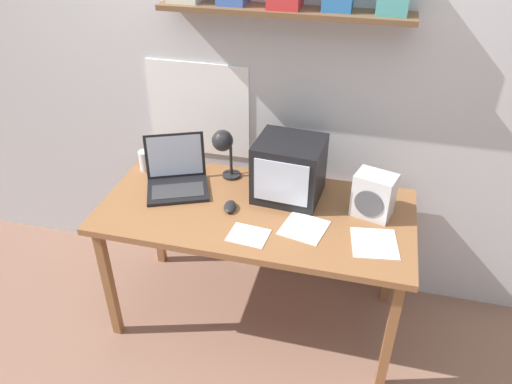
# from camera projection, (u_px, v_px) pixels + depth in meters

# --- Properties ---
(ground_plane) EXTENTS (12.00, 12.00, 0.00)m
(ground_plane) POSITION_uv_depth(u_px,v_px,m) (256.00, 314.00, 2.92)
(ground_plane) COLOR #8D6552
(back_wall) EXTENTS (5.60, 0.24, 2.60)m
(back_wall) POSITION_uv_depth(u_px,v_px,m) (277.00, 71.00, 2.56)
(back_wall) COLOR silver
(back_wall) RESTS_ON ground_plane
(corner_desk) EXTENTS (1.57, 0.75, 0.76)m
(corner_desk) POSITION_uv_depth(u_px,v_px,m) (256.00, 219.00, 2.54)
(corner_desk) COLOR #935F37
(corner_desk) RESTS_ON ground_plane
(crt_monitor) EXTENTS (0.35, 0.32, 0.31)m
(crt_monitor) POSITION_uv_depth(u_px,v_px,m) (289.00, 169.00, 2.52)
(crt_monitor) COLOR black
(crt_monitor) RESTS_ON corner_desk
(laptop) EXTENTS (0.41, 0.39, 0.26)m
(laptop) POSITION_uv_depth(u_px,v_px,m) (177.00, 175.00, 2.65)
(laptop) COLOR black
(laptop) RESTS_ON corner_desk
(desk_lamp) EXTENTS (0.13, 0.17, 0.31)m
(desk_lamp) POSITION_uv_depth(u_px,v_px,m) (224.00, 145.00, 2.60)
(desk_lamp) COLOR #232326
(desk_lamp) RESTS_ON corner_desk
(juice_glass) EXTENTS (0.07, 0.07, 0.12)m
(juice_glass) POSITION_uv_depth(u_px,v_px,m) (145.00, 162.00, 2.79)
(juice_glass) COLOR white
(juice_glass) RESTS_ON corner_desk
(space_heater) EXTENTS (0.22, 0.18, 0.22)m
(space_heater) POSITION_uv_depth(u_px,v_px,m) (374.00, 195.00, 2.40)
(space_heater) COLOR silver
(space_heater) RESTS_ON corner_desk
(computer_mouse) EXTENTS (0.08, 0.11, 0.03)m
(computer_mouse) POSITION_uv_depth(u_px,v_px,m) (230.00, 207.00, 2.49)
(computer_mouse) COLOR #232326
(computer_mouse) RESTS_ON corner_desk
(open_notebook) EXTENTS (0.24, 0.24, 0.00)m
(open_notebook) POSITION_uv_depth(u_px,v_px,m) (304.00, 228.00, 2.37)
(open_notebook) COLOR white
(open_notebook) RESTS_ON corner_desk
(printed_handout) EXTENTS (0.19, 0.16, 0.00)m
(printed_handout) POSITION_uv_depth(u_px,v_px,m) (248.00, 235.00, 2.32)
(printed_handout) COLOR white
(printed_handout) RESTS_ON corner_desk
(loose_paper_near_monitor) EXTENTS (0.24, 0.25, 0.00)m
(loose_paper_near_monitor) POSITION_uv_depth(u_px,v_px,m) (374.00, 243.00, 2.27)
(loose_paper_near_monitor) COLOR white
(loose_paper_near_monitor) RESTS_ON corner_desk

